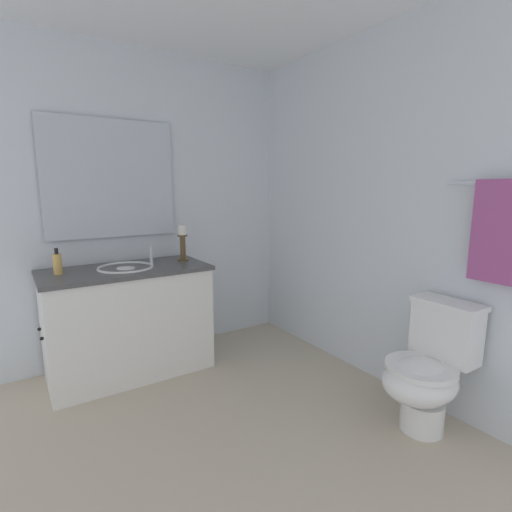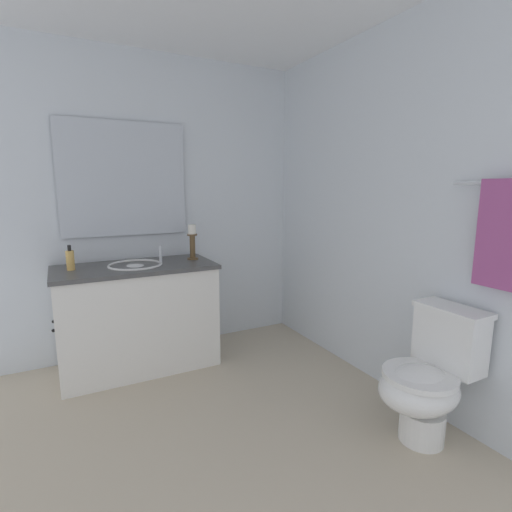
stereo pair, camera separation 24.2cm
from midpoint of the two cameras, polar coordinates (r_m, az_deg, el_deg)
The scene contains 10 objects.
floor at distance 2.40m, azimuth -3.06°, elevation -25.61°, with size 2.85×2.64×0.02m, color beige.
wall_back at distance 2.76m, azimuth 22.58°, elevation 5.97°, with size 2.85×0.04×2.45m, color silver.
wall_left at distance 3.30m, azimuth -13.61°, elevation 7.03°, with size 0.04×2.64×2.45m, color silver.
vanity_cabinet at distance 3.10m, azimuth -15.01°, elevation -8.72°, with size 0.58×1.18×0.81m.
sink_basin at distance 3.00m, azimuth -15.31°, elevation -2.10°, with size 0.40×0.40×0.24m.
mirror at distance 3.21m, azimuth -17.00°, elevation 10.88°, with size 0.02×0.97×0.89m, color silver.
candle_holder_tall at distance 3.14m, azimuth -7.30°, elevation 2.20°, with size 0.09×0.09×0.28m.
soap_bottle at distance 2.96m, azimuth -23.88°, elevation -0.54°, with size 0.06×0.06×0.18m.
toilet at distance 2.43m, azimuth 26.99°, elevation -16.01°, with size 0.39×0.54×0.75m.
towel_near_vanity at distance 2.28m, azimuth 35.80°, elevation 2.52°, with size 0.28×0.03×0.54m, color #A54C8C.
Camera 2 is at (1.84, -0.69, 1.39)m, focal length 26.87 mm.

